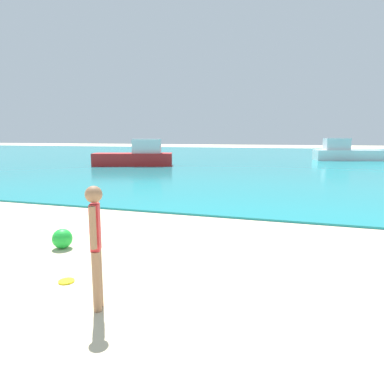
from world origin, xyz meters
The scene contains 6 objects.
water centered at (0.00, 42.49, 0.03)m, with size 160.00×60.00×0.06m, color teal.
person_standing centered at (-0.48, 7.01, 0.92)m, with size 0.21×0.35×1.61m.
frisbee centered at (-1.42, 7.57, 0.01)m, with size 0.24×0.24×0.03m, color yellow.
boat_near centered at (-10.12, 26.89, 0.74)m, with size 6.11×3.78×1.98m.
boat_far centered at (5.45, 38.34, 0.75)m, with size 6.19×3.31×2.01m.
beach_ball centered at (-2.56, 8.93, 0.20)m, with size 0.40×0.40×0.40m, color green.
Camera 1 is at (1.98, 3.37, 2.21)m, focal length 32.46 mm.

